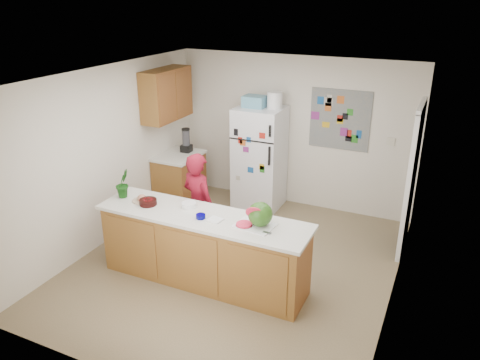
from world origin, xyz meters
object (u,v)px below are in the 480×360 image
at_px(refrigerator, 260,158).
at_px(person, 199,205).
at_px(watermelon, 260,214).
at_px(cherry_bowl, 148,202).

distance_m(refrigerator, person, 1.81).
distance_m(refrigerator, watermelon, 2.56).
height_order(refrigerator, cherry_bowl, refrigerator).
height_order(refrigerator, person, refrigerator).
bearing_deg(watermelon, cherry_bowl, -178.00).
bearing_deg(cherry_bowl, watermelon, 2.00).
relative_size(person, cherry_bowl, 6.71).
relative_size(refrigerator, person, 1.16).
bearing_deg(person, watermelon, 171.89).
bearing_deg(refrigerator, cherry_bowl, -102.02).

